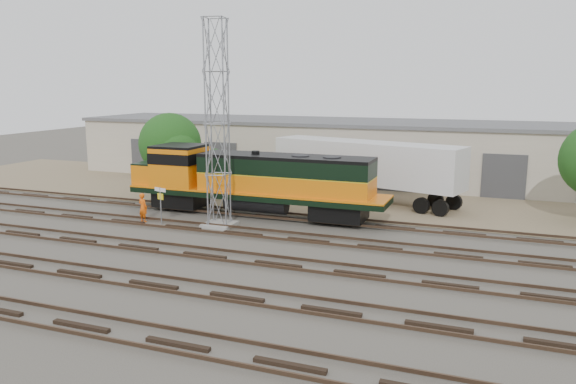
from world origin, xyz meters
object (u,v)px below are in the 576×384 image
(locomotive, at_px, (251,180))
(semi_trailer, at_px, (370,165))
(signal_tower, at_px, (217,128))
(worker, at_px, (143,207))

(locomotive, relative_size, semi_trailer, 1.20)
(signal_tower, xyz_separation_m, worker, (-5.02, -0.77, -5.09))
(locomotive, distance_m, semi_trailer, 9.45)
(locomotive, xyz_separation_m, semi_trailer, (6.24, 7.08, 0.38))
(signal_tower, relative_size, worker, 6.66)
(locomotive, bearing_deg, signal_tower, -103.08)
(worker, bearing_deg, signal_tower, -157.08)
(signal_tower, height_order, worker, signal_tower)
(worker, bearing_deg, locomotive, -131.48)
(signal_tower, xyz_separation_m, semi_trailer, (6.98, 10.24, -3.22))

